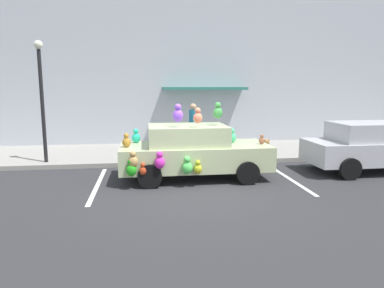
% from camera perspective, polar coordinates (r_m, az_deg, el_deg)
% --- Properties ---
extents(ground_plane, '(60.00, 60.00, 0.00)m').
position_cam_1_polar(ground_plane, '(8.99, 0.17, -7.78)').
color(ground_plane, '#2D2D30').
extents(sidewalk, '(24.00, 4.00, 0.15)m').
position_cam_1_polar(sidewalk, '(13.80, -2.69, -1.37)').
color(sidewalk, gray).
rests_on(sidewalk, ground).
extents(storefront_building, '(24.00, 1.25, 6.40)m').
position_cam_1_polar(storefront_building, '(15.70, -3.44, 11.37)').
color(storefront_building, '#B2B7C1').
rests_on(storefront_building, ground).
extents(parking_stripe_front, '(0.12, 3.60, 0.01)m').
position_cam_1_polar(parking_stripe_front, '(10.70, 15.32, -5.29)').
color(parking_stripe_front, silver).
rests_on(parking_stripe_front, ground).
extents(parking_stripe_rear, '(0.12, 3.60, 0.01)m').
position_cam_1_polar(parking_stripe_rear, '(9.95, -15.08, -6.38)').
color(parking_stripe_rear, silver).
rests_on(parking_stripe_rear, ground).
extents(plush_covered_car, '(4.26, 2.15, 2.21)m').
position_cam_1_polar(plush_covered_car, '(10.14, 0.07, -1.11)').
color(plush_covered_car, '#B7C593').
rests_on(plush_covered_car, ground).
extents(parked_sedan_behind, '(4.05, 1.92, 1.54)m').
position_cam_1_polar(parked_sedan_behind, '(12.26, 27.09, -0.39)').
color(parked_sedan_behind, '#B7B7BC').
rests_on(parked_sedan_behind, ground).
extents(teddy_bear_on_sidewalk, '(0.31, 0.26, 0.60)m').
position_cam_1_polar(teddy_bear_on_sidewalk, '(13.09, 11.96, -0.60)').
color(teddy_bear_on_sidewalk, '#9E723D').
rests_on(teddy_bear_on_sidewalk, sidewalk).
extents(street_lamp_post, '(0.28, 0.28, 3.93)m').
position_cam_1_polar(street_lamp_post, '(12.44, -23.29, 8.20)').
color(street_lamp_post, black).
rests_on(street_lamp_post, sidewalk).
extents(pedestrian_near_shopfront, '(0.31, 0.31, 1.89)m').
position_cam_1_polar(pedestrian_near_shopfront, '(12.54, 0.20, 2.06)').
color(pedestrian_near_shopfront, teal).
rests_on(pedestrian_near_shopfront, sidewalk).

